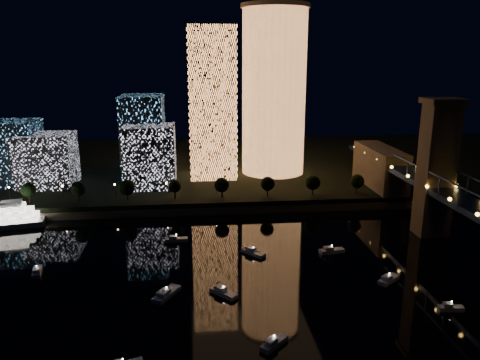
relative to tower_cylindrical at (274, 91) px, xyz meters
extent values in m
plane|color=black|center=(-19.49, -131.52, -46.90)|extent=(520.00, 520.00, 0.00)
cube|color=black|center=(-19.49, 28.48, -44.40)|extent=(420.00, 160.00, 5.00)
cube|color=#6B5E4C|center=(-19.49, -49.52, -45.40)|extent=(420.00, 6.00, 3.00)
cylinder|color=#FF9A51|center=(0.00, 0.00, -1.13)|extent=(32.00, 32.00, 81.55)
cylinder|color=#6B5E4C|center=(0.00, 0.00, 40.65)|extent=(34.00, 34.00, 2.00)
cube|color=#FF9A51|center=(-31.47, -4.30, -5.35)|extent=(22.98, 22.98, 73.11)
cube|color=white|center=(-61.34, -21.90, -27.63)|extent=(23.20, 19.63, 28.55)
cube|color=#51A0DE|center=(-65.71, -3.58, -21.53)|extent=(20.38, 26.49, 40.75)
cube|color=white|center=(-109.44, -15.53, -29.71)|extent=(24.39, 22.17, 24.39)
cube|color=#51A0DE|center=(-125.44, -9.26, -26.98)|extent=(21.31, 23.44, 29.83)
cube|color=#6B5E4C|center=(45.51, -81.52, -22.90)|extent=(11.00, 9.00, 48.00)
cube|color=#6B5E4C|center=(45.51, -81.52, 2.10)|extent=(13.00, 11.00, 2.00)
cube|color=#6B5E4C|center=(45.51, -31.52, -35.40)|extent=(12.00, 40.00, 23.00)
cube|color=#18284D|center=(40.51, -95.52, -25.40)|extent=(0.50, 0.50, 7.00)
cube|color=#18284D|center=(40.51, -71.52, -25.40)|extent=(0.50, 0.50, 7.00)
sphere|color=#F5A436|center=(40.01, -86.52, -27.10)|extent=(1.20, 1.20, 1.20)
sphere|color=#F5A436|center=(40.01, -41.52, -27.10)|extent=(1.20, 1.20, 1.20)
cube|color=silver|center=(-111.65, -57.19, -37.77)|extent=(8.44, 6.99, 1.68)
cube|color=silver|center=(-48.07, -79.54, -46.30)|extent=(8.07, 2.84, 1.20)
cube|color=silver|center=(-49.26, -79.58, -45.20)|extent=(2.87, 2.17, 1.00)
sphere|color=white|center=(-48.07, -79.54, -44.30)|extent=(0.36, 0.36, 0.36)
cube|color=silver|center=(24.35, -134.14, -46.30)|extent=(6.55, 2.71, 1.20)
cube|color=silver|center=(23.41, -134.04, -45.20)|extent=(2.39, 1.89, 1.00)
sphere|color=white|center=(24.35, -134.14, -44.30)|extent=(0.36, 0.36, 0.36)
cube|color=silver|center=(-89.43, -101.19, -46.30)|extent=(3.80, 7.80, 1.20)
cube|color=silver|center=(-89.21, -102.29, -45.20)|extent=(2.42, 2.95, 1.00)
sphere|color=white|center=(-89.43, -101.19, -44.30)|extent=(0.36, 0.36, 0.36)
cube|color=silver|center=(-24.00, -144.60, -46.30)|extent=(7.27, 7.04, 1.20)
cube|color=silver|center=(-24.84, -145.39, -45.20)|extent=(3.32, 3.29, 1.00)
sphere|color=white|center=(-24.00, -144.60, -44.30)|extent=(0.36, 0.36, 0.36)
sphere|color=white|center=(-57.01, -149.81, -44.30)|extent=(0.36, 0.36, 0.36)
cube|color=silver|center=(-33.88, -120.03, -46.30)|extent=(7.74, 8.07, 1.20)
cube|color=silver|center=(-34.74, -119.10, -45.20)|extent=(3.63, 3.67, 1.00)
sphere|color=white|center=(-33.88, -120.03, -44.30)|extent=(0.36, 0.36, 0.36)
cube|color=silver|center=(4.29, -94.83, -46.30)|extent=(8.83, 4.06, 1.20)
cube|color=silver|center=(3.03, -95.03, -45.20)|extent=(3.29, 2.66, 1.00)
sphere|color=white|center=(4.29, -94.83, -44.30)|extent=(0.36, 0.36, 0.36)
cube|color=silver|center=(-49.54, -118.98, -46.30)|extent=(7.95, 10.19, 1.20)
cube|color=silver|center=(-50.32, -120.26, -45.20)|extent=(4.04, 4.34, 1.00)
sphere|color=white|center=(-49.54, -118.98, -44.30)|extent=(0.36, 0.36, 0.36)
cube|color=silver|center=(14.89, -116.90, -46.30)|extent=(8.15, 7.09, 1.20)
cube|color=silver|center=(13.90, -117.65, -45.20)|extent=(3.59, 3.45, 1.00)
sphere|color=white|center=(14.89, -116.90, -44.30)|extent=(0.36, 0.36, 0.36)
cube|color=silver|center=(-22.13, -93.55, -46.30)|extent=(7.77, 8.47, 1.20)
cube|color=silver|center=(-22.97, -92.55, -45.20)|extent=(3.70, 3.80, 1.00)
sphere|color=white|center=(-22.13, -93.55, -44.30)|extent=(0.36, 0.36, 0.36)
cylinder|color=black|center=(-109.49, -43.52, -39.90)|extent=(0.70, 0.70, 4.00)
sphere|color=black|center=(-109.49, -43.52, -36.40)|extent=(6.15, 6.15, 6.15)
cylinder|color=black|center=(-89.49, -43.52, -39.90)|extent=(0.70, 0.70, 4.00)
sphere|color=black|center=(-89.49, -43.52, -36.40)|extent=(6.12, 6.12, 6.12)
cylinder|color=black|center=(-69.49, -43.52, -39.90)|extent=(0.70, 0.70, 4.00)
sphere|color=black|center=(-69.49, -43.52, -36.40)|extent=(6.70, 6.70, 6.70)
cylinder|color=black|center=(-49.49, -43.52, -39.90)|extent=(0.70, 0.70, 4.00)
sphere|color=black|center=(-49.49, -43.52, -36.40)|extent=(5.45, 5.45, 5.45)
cylinder|color=black|center=(-29.49, -43.52, -39.90)|extent=(0.70, 0.70, 4.00)
sphere|color=black|center=(-29.49, -43.52, -36.40)|extent=(6.46, 6.46, 6.46)
cylinder|color=black|center=(-9.49, -43.52, -39.90)|extent=(0.70, 0.70, 4.00)
sphere|color=black|center=(-9.49, -43.52, -36.40)|extent=(6.22, 6.22, 6.22)
cylinder|color=black|center=(10.51, -43.52, -39.90)|extent=(0.70, 0.70, 4.00)
sphere|color=black|center=(10.51, -43.52, -36.40)|extent=(6.65, 6.65, 6.65)
cylinder|color=black|center=(30.51, -43.52, -39.90)|extent=(0.70, 0.70, 4.00)
sphere|color=black|center=(30.51, -43.52, -36.40)|extent=(6.19, 6.19, 6.19)
cylinder|color=black|center=(-119.49, -37.52, -39.40)|extent=(0.24, 0.24, 5.00)
sphere|color=#FFCC7F|center=(-119.49, -37.52, -36.60)|extent=(0.70, 0.70, 0.70)
cylinder|color=black|center=(-97.49, -37.52, -39.40)|extent=(0.24, 0.24, 5.00)
sphere|color=#FFCC7F|center=(-97.49, -37.52, -36.60)|extent=(0.70, 0.70, 0.70)
cylinder|color=black|center=(-75.49, -37.52, -39.40)|extent=(0.24, 0.24, 5.00)
sphere|color=#FFCC7F|center=(-75.49, -37.52, -36.60)|extent=(0.70, 0.70, 0.70)
cylinder|color=black|center=(-53.49, -37.52, -39.40)|extent=(0.24, 0.24, 5.00)
sphere|color=#FFCC7F|center=(-53.49, -37.52, -36.60)|extent=(0.70, 0.70, 0.70)
cylinder|color=black|center=(-31.49, -37.52, -39.40)|extent=(0.24, 0.24, 5.00)
sphere|color=#FFCC7F|center=(-31.49, -37.52, -36.60)|extent=(0.70, 0.70, 0.70)
cylinder|color=black|center=(-9.49, -37.52, -39.40)|extent=(0.24, 0.24, 5.00)
sphere|color=#FFCC7F|center=(-9.49, -37.52, -36.60)|extent=(0.70, 0.70, 0.70)
cylinder|color=black|center=(12.51, -37.52, -39.40)|extent=(0.24, 0.24, 5.00)
sphere|color=#FFCC7F|center=(12.51, -37.52, -36.60)|extent=(0.70, 0.70, 0.70)
camera|label=1|loc=(-41.13, -236.80, 17.00)|focal=35.00mm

